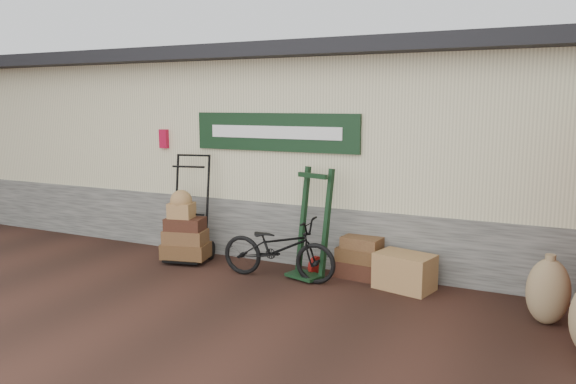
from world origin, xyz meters
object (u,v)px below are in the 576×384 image
(porter_trolley, at_px, (190,207))
(suitcase_stack, at_px, (360,257))
(wicker_hamper, at_px, (405,271))
(green_barrow, at_px, (312,223))
(bicycle, at_px, (278,245))

(porter_trolley, distance_m, suitcase_stack, 2.68)
(suitcase_stack, xyz_separation_m, wicker_hamper, (0.68, -0.23, -0.06))
(green_barrow, relative_size, suitcase_stack, 2.30)
(porter_trolley, bearing_deg, green_barrow, -12.57)
(porter_trolley, height_order, wicker_hamper, porter_trolley)
(wicker_hamper, bearing_deg, porter_trolley, -179.09)
(green_barrow, xyz_separation_m, bicycle, (-0.37, -0.28, -0.27))
(green_barrow, bearing_deg, suitcase_stack, 41.27)
(porter_trolley, height_order, bicycle, porter_trolley)
(green_barrow, distance_m, wicker_hamper, 1.38)
(suitcase_stack, bearing_deg, bicycle, -150.19)
(porter_trolley, distance_m, green_barrow, 2.02)
(porter_trolley, relative_size, wicker_hamper, 2.29)
(suitcase_stack, relative_size, bicycle, 0.40)
(bicycle, bearing_deg, suitcase_stack, -63.46)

